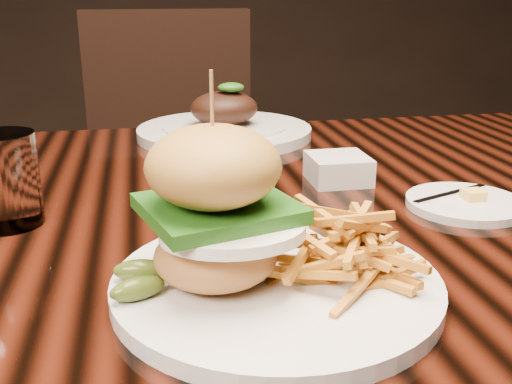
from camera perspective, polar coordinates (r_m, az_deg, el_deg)
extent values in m
cube|color=black|center=(0.75, -0.14, -2.26)|extent=(1.60, 0.90, 0.04)
cylinder|color=silver|center=(0.53, 1.94, -8.76)|extent=(0.28, 0.28, 0.01)
ellipsoid|color=#B06E38|center=(0.50, -3.88, -6.10)|extent=(0.10, 0.10, 0.05)
ellipsoid|color=white|center=(0.48, -2.21, -3.70)|extent=(0.12, 0.09, 0.01)
ellipsoid|color=orange|center=(0.47, 0.60, -3.31)|extent=(0.02, 0.02, 0.01)
cube|color=#2B6318|center=(0.49, -3.98, -1.90)|extent=(0.14, 0.14, 0.01)
ellipsoid|color=#A3702C|center=(0.48, -4.08, 2.48)|extent=(0.11, 0.11, 0.07)
cylinder|color=#9D7849|center=(0.47, -4.18, 6.35)|extent=(0.00, 0.00, 0.09)
ellipsoid|color=#374713|center=(0.49, -11.21, -9.00)|extent=(0.05, 0.03, 0.02)
ellipsoid|color=#374713|center=(0.52, -10.97, -7.30)|extent=(0.05, 0.02, 0.02)
cylinder|color=silver|center=(0.77, 19.30, -1.03)|extent=(0.14, 0.14, 0.01)
cube|color=#F7C950|center=(0.77, 19.99, -0.24)|extent=(0.02, 0.02, 0.01)
cube|color=silver|center=(0.77, 18.07, -0.17)|extent=(0.12, 0.05, 0.00)
cube|color=silver|center=(0.82, 7.83, 2.22)|extent=(0.09, 0.09, 0.04)
cylinder|color=white|center=(0.71, -22.90, 1.07)|extent=(0.08, 0.08, 0.10)
cylinder|color=silver|center=(1.07, -3.02, 5.73)|extent=(0.31, 0.31, 0.02)
cylinder|color=silver|center=(1.07, -3.02, 5.83)|extent=(0.22, 0.22, 0.02)
ellipsoid|color=black|center=(1.07, -3.06, 7.97)|extent=(0.12, 0.10, 0.06)
ellipsoid|color=#2B6318|center=(1.05, -2.41, 9.93)|extent=(0.05, 0.03, 0.02)
cube|color=black|center=(1.59, -6.92, -1.63)|extent=(0.49, 0.49, 0.06)
cube|color=black|center=(1.73, -8.23, 8.54)|extent=(0.46, 0.08, 0.50)
cylinder|color=black|center=(1.51, -12.87, -12.76)|extent=(0.04, 0.04, 0.45)
cylinder|color=black|center=(1.55, 1.51, -11.20)|extent=(0.04, 0.04, 0.45)
cylinder|color=black|center=(1.84, -13.38, -6.69)|extent=(0.04, 0.04, 0.45)
cylinder|color=black|center=(1.88, -1.72, -5.61)|extent=(0.04, 0.04, 0.45)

